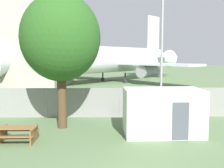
{
  "coord_description": "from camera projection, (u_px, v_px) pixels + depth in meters",
  "views": [
    {
      "loc": [
        -0.99,
        -7.49,
        4.21
      ],
      "look_at": [
        -0.52,
        13.39,
        2.0
      ],
      "focal_mm": 42.0,
      "sensor_mm": 36.0,
      "label": 1
    }
  ],
  "objects": [
    {
      "name": "perimeter_fence",
      "position": [
        120.0,
        103.0,
        18.14
      ],
      "size": [
        56.07,
        0.07,
        2.05
      ],
      "color": "gray",
      "rests_on": "ground"
    },
    {
      "name": "airplane",
      "position": [
        109.0,
        60.0,
        42.43
      ],
      "size": [
        28.83,
        30.37,
        12.0
      ],
      "rotation": [
        0.0,
        0.0,
        -2.32
      ],
      "color": "silver",
      "rests_on": "ground"
    },
    {
      "name": "portable_cabin",
      "position": [
        163.0,
        112.0,
        14.06
      ],
      "size": [
        4.18,
        2.35,
        2.49
      ],
      "rotation": [
        0.0,
        0.0,
        0.02
      ],
      "color": "silver",
      "rests_on": "ground"
    },
    {
      "name": "picnic_bench_near_cabin",
      "position": [
        18.0,
        133.0,
        12.86
      ],
      "size": [
        1.79,
        1.41,
        0.76
      ],
      "rotation": [
        0.0,
        0.0,
        0.01
      ],
      "color": "brown",
      "rests_on": "ground"
    },
    {
      "name": "tree_left_of_cabin",
      "position": [
        61.0,
        38.0,
        14.98
      ],
      "size": [
        4.57,
        4.57,
        7.79
      ],
      "color": "#4C3823",
      "rests_on": "ground"
    },
    {
      "name": "light_mast",
      "position": [
        162.0,
        42.0,
        17.04
      ],
      "size": [
        0.44,
        0.44,
        8.53
      ],
      "color": "#99999E",
      "rests_on": "ground"
    }
  ]
}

